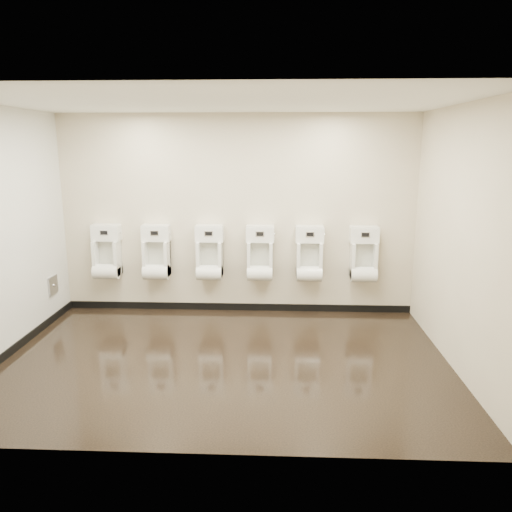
{
  "coord_description": "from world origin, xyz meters",
  "views": [
    {
      "loc": [
        0.59,
        -5.21,
        2.39
      ],
      "look_at": [
        0.33,
        0.55,
        1.08
      ],
      "focal_mm": 35.0,
      "sensor_mm": 36.0,
      "label": 1
    }
  ],
  "objects": [
    {
      "name": "ground",
      "position": [
        0.0,
        0.0,
        0.0
      ],
      "size": [
        5.0,
        3.5,
        0.0
      ],
      "primitive_type": "cube",
      "color": "black",
      "rests_on": "ground"
    },
    {
      "name": "ceiling",
      "position": [
        0.0,
        0.0,
        2.8
      ],
      "size": [
        5.0,
        3.5,
        0.0
      ],
      "primitive_type": "cube",
      "color": "white"
    },
    {
      "name": "back_wall",
      "position": [
        0.0,
        1.75,
        1.4
      ],
      "size": [
        5.0,
        0.02,
        2.8
      ],
      "primitive_type": "cube",
      "color": "beige",
      "rests_on": "ground"
    },
    {
      "name": "front_wall",
      "position": [
        0.0,
        -1.75,
        1.4
      ],
      "size": [
        5.0,
        0.02,
        2.8
      ],
      "primitive_type": "cube",
      "color": "beige",
      "rests_on": "ground"
    },
    {
      "name": "right_wall",
      "position": [
        2.5,
        0.0,
        1.4
      ],
      "size": [
        0.02,
        3.5,
        2.8
      ],
      "primitive_type": "cube",
      "color": "beige",
      "rests_on": "ground"
    },
    {
      "name": "skirting_back",
      "position": [
        0.0,
        1.74,
        0.05
      ],
      "size": [
        5.0,
        0.02,
        0.1
      ],
      "primitive_type": "cube",
      "color": "black",
      "rests_on": "ground"
    },
    {
      "name": "skirting_left",
      "position": [
        -2.49,
        0.0,
        0.05
      ],
      "size": [
        0.02,
        3.5,
        0.1
      ],
      "primitive_type": "cube",
      "color": "black",
      "rests_on": "ground"
    },
    {
      "name": "access_panel",
      "position": [
        -2.48,
        1.2,
        0.5
      ],
      "size": [
        0.04,
        0.25,
        0.25
      ],
      "color": "#9E9EA3",
      "rests_on": "left_wall"
    },
    {
      "name": "urinal_0",
      "position": [
        -1.85,
        1.62,
        0.83
      ],
      "size": [
        0.4,
        0.3,
        0.75
      ],
      "color": "white",
      "rests_on": "back_wall"
    },
    {
      "name": "urinal_1",
      "position": [
        -1.14,
        1.62,
        0.83
      ],
      "size": [
        0.4,
        0.3,
        0.75
      ],
      "color": "white",
      "rests_on": "back_wall"
    },
    {
      "name": "urinal_2",
      "position": [
        -0.38,
        1.62,
        0.83
      ],
      "size": [
        0.4,
        0.3,
        0.75
      ],
      "color": "white",
      "rests_on": "back_wall"
    },
    {
      "name": "urinal_3",
      "position": [
        0.33,
        1.62,
        0.83
      ],
      "size": [
        0.4,
        0.3,
        0.75
      ],
      "color": "white",
      "rests_on": "back_wall"
    },
    {
      "name": "urinal_4",
      "position": [
        1.02,
        1.62,
        0.83
      ],
      "size": [
        0.4,
        0.3,
        0.75
      ],
      "color": "white",
      "rests_on": "back_wall"
    },
    {
      "name": "urinal_5",
      "position": [
        1.78,
        1.62,
        0.83
      ],
      "size": [
        0.4,
        0.3,
        0.75
      ],
      "color": "white",
      "rests_on": "back_wall"
    }
  ]
}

